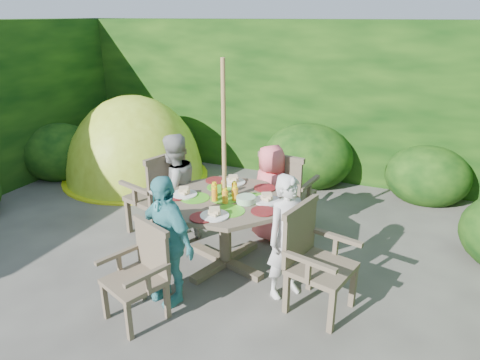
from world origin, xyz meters
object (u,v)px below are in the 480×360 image
at_px(patio_table, 225,209).
at_px(child_right, 288,237).
at_px(dome_tent, 136,177).
at_px(child_back, 271,193).
at_px(garden_chair_back, 286,191).
at_px(garden_chair_right, 314,258).
at_px(parasol_pole, 224,170).
at_px(garden_chair_front, 141,272).
at_px(child_front, 166,240).
at_px(garden_chair_left, 159,193).
at_px(child_left, 174,190).

xyz_separation_m(patio_table, child_right, (0.76, -0.24, -0.05)).
xyz_separation_m(patio_table, dome_tent, (-2.55, 1.85, -0.66)).
height_order(child_back, dome_tent, dome_tent).
height_order(garden_chair_back, child_back, child_back).
bearing_deg(child_back, garden_chair_right, 149.09).
height_order(parasol_pole, garden_chair_front, parasol_pole).
xyz_separation_m(child_right, child_front, (-1.00, -0.53, 0.02)).
bearing_deg(child_front, garden_chair_back, 93.61).
bearing_deg(dome_tent, garden_chair_right, -27.62).
distance_m(patio_table, parasol_pole, 0.44).
bearing_deg(child_right, garden_chair_front, 163.32).
bearing_deg(garden_chair_right, child_front, 122.41).
distance_m(child_right, child_front, 1.13).
distance_m(parasol_pole, garden_chair_right, 1.24).
bearing_deg(dome_tent, garden_chair_left, -41.73).
distance_m(garden_chair_back, child_left, 1.37).
bearing_deg(parasol_pole, child_right, -17.33).
bearing_deg(dome_tent, child_right, -28.59).
relative_size(parasol_pole, dome_tent, 0.80).
xyz_separation_m(garden_chair_right, child_back, (-0.80, 1.09, 0.07)).
distance_m(patio_table, child_right, 0.80).
bearing_deg(garden_chair_front, garden_chair_back, 93.50).
bearing_deg(child_left, garden_chair_back, 146.92).
bearing_deg(patio_table, child_front, -107.66).
bearing_deg(garden_chair_right, parasol_pole, 86.15).
height_order(patio_table, child_front, child_front).
height_order(parasol_pole, child_front, parasol_pole).
distance_m(garden_chair_right, child_back, 1.36).
relative_size(patio_table, garden_chair_back, 1.70).
height_order(garden_chair_back, child_front, child_front).
xyz_separation_m(patio_table, child_left, (-0.77, 0.24, 0.00)).
relative_size(patio_table, dome_tent, 0.62).
bearing_deg(child_front, garden_chair_left, 147.70).
distance_m(garden_chair_right, garden_chair_front, 1.55).
bearing_deg(garden_chair_back, patio_table, 80.24).
relative_size(garden_chair_back, child_front, 0.79).
relative_size(garden_chair_right, child_front, 0.76).
xyz_separation_m(child_left, child_front, (0.53, -1.00, -0.03)).
bearing_deg(parasol_pole, child_front, -107.33).
relative_size(garden_chair_back, child_back, 0.85).
xyz_separation_m(parasol_pole, dome_tent, (-2.54, 1.85, -1.10)).
distance_m(garden_chair_left, garden_chair_front, 1.56).
distance_m(parasol_pole, garden_chair_front, 1.28).
bearing_deg(garden_chair_left, child_back, 125.86).
xyz_separation_m(patio_table, garden_chair_back, (0.33, 1.04, -0.13)).
height_order(parasol_pole, child_back, parasol_pole).
height_order(garden_chair_front, child_front, child_front).
relative_size(parasol_pole, garden_chair_right, 2.28).
distance_m(child_right, child_back, 1.13).
xyz_separation_m(child_left, dome_tent, (-1.78, 1.62, -0.67)).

